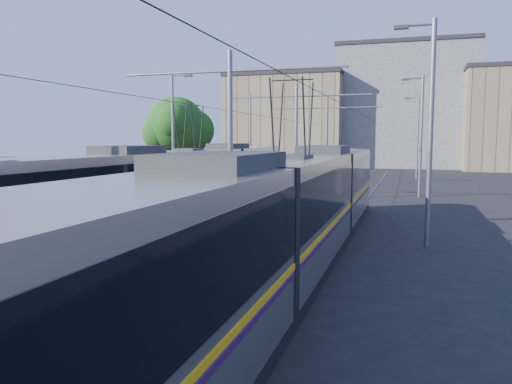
% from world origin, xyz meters
% --- Properties ---
extents(ground, '(160.00, 160.00, 0.00)m').
position_xyz_m(ground, '(0.00, 0.00, 0.00)').
color(ground, black).
rests_on(ground, ground).
extents(platform, '(4.00, 50.00, 0.30)m').
position_xyz_m(platform, '(0.00, 17.00, 0.15)').
color(platform, gray).
rests_on(platform, ground).
extents(tactile_strip_left, '(0.70, 50.00, 0.01)m').
position_xyz_m(tactile_strip_left, '(-1.45, 17.00, 0.30)').
color(tactile_strip_left, gray).
rests_on(tactile_strip_left, platform).
extents(tactile_strip_right, '(0.70, 50.00, 0.01)m').
position_xyz_m(tactile_strip_right, '(1.45, 17.00, 0.30)').
color(tactile_strip_right, gray).
rests_on(tactile_strip_right, platform).
extents(rails, '(8.71, 70.00, 0.03)m').
position_xyz_m(rails, '(0.00, 17.00, 0.02)').
color(rails, gray).
rests_on(rails, ground).
extents(tram_left, '(2.43, 27.78, 5.50)m').
position_xyz_m(tram_left, '(-3.60, 11.93, 1.71)').
color(tram_left, black).
rests_on(tram_left, ground).
extents(tram_right, '(2.43, 28.11, 5.50)m').
position_xyz_m(tram_right, '(3.60, 3.23, 1.86)').
color(tram_right, black).
rests_on(tram_right, ground).
extents(catenary, '(9.20, 70.00, 7.00)m').
position_xyz_m(catenary, '(0.00, 14.15, 4.52)').
color(catenary, gray).
rests_on(catenary, platform).
extents(street_lamps, '(15.18, 38.22, 8.00)m').
position_xyz_m(street_lamps, '(-0.00, 21.00, 4.18)').
color(street_lamps, gray).
rests_on(street_lamps, ground).
extents(shelter, '(0.86, 1.16, 2.31)m').
position_xyz_m(shelter, '(0.46, 14.95, 1.51)').
color(shelter, black).
rests_on(shelter, platform).
extents(tree, '(4.79, 4.43, 6.96)m').
position_xyz_m(tree, '(-9.46, 23.24, 4.71)').
color(tree, '#382314').
rests_on(tree, ground).
extents(building_left, '(16.32, 12.24, 12.91)m').
position_xyz_m(building_left, '(-10.00, 60.00, 6.47)').
color(building_left, gray).
rests_on(building_left, ground).
extents(building_centre, '(18.36, 14.28, 16.73)m').
position_xyz_m(building_centre, '(6.00, 64.00, 8.38)').
color(building_centre, gray).
rests_on(building_centre, ground).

